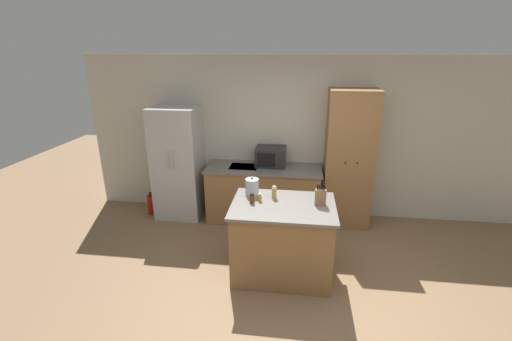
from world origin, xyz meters
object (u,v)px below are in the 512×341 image
object	(u,v)px
knife_block	(321,197)
spice_bottle_short_red	(260,197)
microwave	(271,156)
spice_bottle_amber_oil	(252,198)
pantry_cabinet	(349,160)
spice_bottle_tall_dark	(274,193)
kettle	(252,187)
fire_extinguisher	(151,204)
refrigerator	(178,163)

from	to	relation	value
knife_block	spice_bottle_short_red	xyz separation A→B (m)	(-0.72, 0.02, -0.06)
microwave	spice_bottle_amber_oil	xyz separation A→B (m)	(-0.09, -1.53, -0.05)
knife_block	pantry_cabinet	bearing A→B (deg)	70.86
spice_bottle_tall_dark	kettle	size ratio (longest dim) A/B	0.68
fire_extinguisher	microwave	bearing A→B (deg)	5.34
knife_block	kettle	bearing A→B (deg)	166.61
spice_bottle_short_red	spice_bottle_amber_oil	distance (m)	0.11
spice_bottle_short_red	fire_extinguisher	bearing A→B (deg)	147.55
kettle	fire_extinguisher	size ratio (longest dim) A/B	0.59
pantry_cabinet	spice_bottle_short_red	distance (m)	1.85
spice_bottle_tall_dark	fire_extinguisher	distance (m)	2.61
pantry_cabinet	kettle	size ratio (longest dim) A/B	9.24
knife_block	refrigerator	bearing A→B (deg)	148.19
microwave	fire_extinguisher	bearing A→B (deg)	-174.66
microwave	spice_bottle_short_red	bearing A→B (deg)	-90.07
microwave	kettle	distance (m)	1.29
refrigerator	spice_bottle_amber_oil	bearing A→B (deg)	-45.16
knife_block	spice_bottle_amber_oil	xyz separation A→B (m)	(-0.80, -0.05, -0.05)
kettle	spice_bottle_short_red	bearing A→B (deg)	-56.96
pantry_cabinet	fire_extinguisher	distance (m)	3.34
refrigerator	fire_extinguisher	distance (m)	0.90
refrigerator	knife_block	distance (m)	2.61
spice_bottle_short_red	spice_bottle_amber_oil	world-z (taller)	spice_bottle_amber_oil
spice_bottle_amber_oil	microwave	bearing A→B (deg)	86.69
fire_extinguisher	pantry_cabinet	bearing A→B (deg)	2.27
refrigerator	fire_extinguisher	world-z (taller)	refrigerator
pantry_cabinet	kettle	xyz separation A→B (m)	(-1.33, -1.22, -0.02)
kettle	fire_extinguisher	world-z (taller)	kettle
spice_bottle_short_red	fire_extinguisher	xyz separation A→B (m)	(-2.01, 1.28, -0.82)
spice_bottle_amber_oil	fire_extinguisher	world-z (taller)	spice_bottle_amber_oil
spice_bottle_short_red	fire_extinguisher	size ratio (longest dim) A/B	0.26
spice_bottle_tall_dark	spice_bottle_amber_oil	distance (m)	0.30
pantry_cabinet	spice_bottle_short_red	size ratio (longest dim) A/B	21.20
refrigerator	pantry_cabinet	size ratio (longest dim) A/B	0.86
spice_bottle_tall_dark	fire_extinguisher	world-z (taller)	spice_bottle_tall_dark
pantry_cabinet	microwave	xyz separation A→B (m)	(-1.21, 0.06, -0.01)
pantry_cabinet	knife_block	distance (m)	1.50
knife_block	kettle	world-z (taller)	knife_block
pantry_cabinet	knife_block	xyz separation A→B (m)	(-0.49, -1.42, -0.02)
pantry_cabinet	spice_bottle_amber_oil	distance (m)	1.96
refrigerator	knife_block	world-z (taller)	refrigerator
microwave	spice_bottle_amber_oil	world-z (taller)	microwave
pantry_cabinet	spice_bottle_short_red	xyz separation A→B (m)	(-1.21, -1.40, -0.07)
spice_bottle_short_red	fire_extinguisher	world-z (taller)	spice_bottle_short_red
microwave	kettle	bearing A→B (deg)	-95.39
spice_bottle_short_red	refrigerator	bearing A→B (deg)	137.82
refrigerator	fire_extinguisher	size ratio (longest dim) A/B	4.68
kettle	spice_bottle_amber_oil	bearing A→B (deg)	-82.47
spice_bottle_short_red	kettle	bearing A→B (deg)	123.04
spice_bottle_amber_oil	pantry_cabinet	bearing A→B (deg)	48.54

